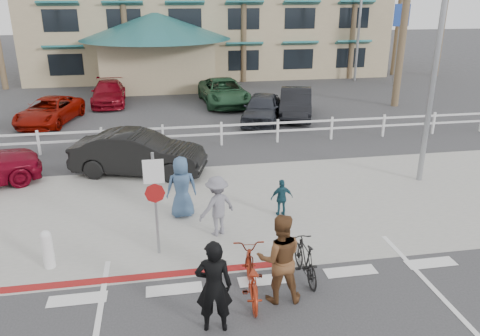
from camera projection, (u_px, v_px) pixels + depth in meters
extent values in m
plane|color=#333335|center=(271.00, 297.00, 9.81)|extent=(140.00, 140.00, 0.00)
cube|color=gray|center=(236.00, 206.00, 13.95)|extent=(22.00, 7.00, 0.01)
cube|color=#333335|center=(218.00, 162.00, 17.64)|extent=(40.00, 5.00, 0.01)
cube|color=#333335|center=(196.00, 106.00, 26.40)|extent=(50.00, 16.00, 0.01)
cube|color=maroon|center=(128.00, 278.00, 10.42)|extent=(7.00, 0.25, 0.02)
imported|color=maroon|center=(251.00, 275.00, 9.68)|extent=(0.84, 1.96, 1.00)
imported|color=black|center=(214.00, 287.00, 8.56)|extent=(0.74, 0.53, 1.88)
imported|color=black|center=(305.00, 260.00, 10.31)|extent=(0.45, 1.54, 0.92)
imported|color=brown|center=(280.00, 258.00, 9.42)|extent=(1.01, 0.83, 1.93)
imported|color=slate|center=(217.00, 206.00, 12.08)|extent=(1.21, 1.02, 1.62)
imported|color=#173F4D|center=(282.00, 198.00, 13.20)|extent=(0.66, 0.30, 1.10)
imported|color=#385376|center=(182.00, 187.00, 13.07)|extent=(0.92, 0.66, 1.77)
imported|color=black|center=(139.00, 153.00, 16.24)|extent=(4.84, 2.82, 1.51)
imported|color=#790A02|center=(49.00, 111.00, 22.61)|extent=(3.05, 4.80, 1.23)
imported|color=#24262E|center=(262.00, 108.00, 22.77)|extent=(2.96, 4.43, 1.40)
imported|color=black|center=(296.00, 103.00, 23.71)|extent=(2.73, 4.65, 1.45)
imported|color=maroon|center=(109.00, 93.00, 26.55)|extent=(1.96, 4.49, 1.28)
imported|color=#20492C|center=(224.00, 92.00, 26.49)|extent=(2.60, 5.23, 1.42)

